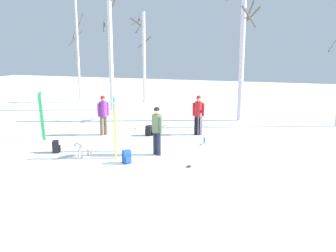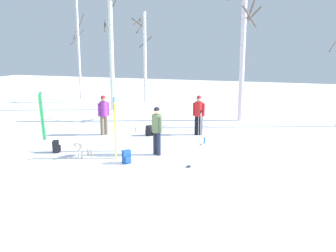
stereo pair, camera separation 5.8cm
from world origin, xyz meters
The scene contains 19 objects.
ground_plane centered at (0.00, 0.00, 0.00)m, with size 60.00×60.00×0.00m, color white.
person_0 centered at (0.05, 1.44, 0.98)m, with size 0.46×0.34×1.72m.
person_1 centered at (0.73, 4.83, 0.98)m, with size 0.52×0.34×1.72m.
person_2 centered at (-3.14, 3.56, 0.98)m, with size 0.37×0.42×1.72m.
dog centered at (-2.28, 0.42, 0.39)m, with size 0.42×0.85×0.57m.
ski_pair_planted_0 centered at (-5.07, 1.96, 0.98)m, with size 0.16×0.15×1.98m.
ski_pair_planted_1 centered at (-1.14, 0.59, 0.96)m, with size 0.05×0.20×1.93m.
ski_pair_planted_2 centered at (-1.54, 1.38, 1.00)m, with size 0.04×0.20×2.01m.
ski_pair_lying_0 centered at (1.52, 0.44, 0.01)m, with size 1.66×0.26×0.05m.
ski_poles_0 centered at (1.27, 2.95, 0.76)m, with size 0.07×0.27×1.42m.
backpack_0 centered at (-0.57, 0.21, 0.21)m, with size 0.35×0.34×0.44m.
backpack_1 centered at (-3.50, 0.58, 0.21)m, with size 0.34×0.33×0.44m.
backpack_2 centered at (-1.24, 4.04, 0.21)m, with size 0.34×0.32×0.44m.
water_bottle_0 centered at (1.30, 3.49, 0.11)m, with size 0.07×0.07×0.24m.
water_bottle_1 centered at (-1.99, 4.28, 0.11)m, with size 0.07×0.07×0.24m.
birch_tree_0 centered at (-9.85, 12.79, 3.48)m, with size 1.20×1.01×6.80m.
birch_tree_1 centered at (-5.67, 9.51, 3.87)m, with size 1.07×1.07×7.50m.
birch_tree_2 centered at (-5.02, 13.06, 3.19)m, with size 1.22×1.69×5.96m.
birch_tree_3 centered at (2.03, 8.66, 3.83)m, with size 1.78×1.58×7.25m.
Camera 1 is at (4.31, -10.46, 3.78)m, focal length 39.76 mm.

